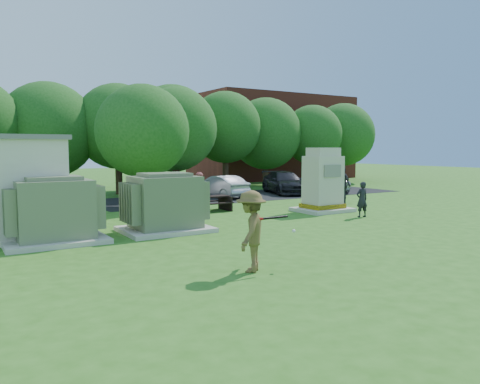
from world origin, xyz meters
TOP-DOWN VIEW (x-y plane):
  - ground at (0.00, 0.00)m, footprint 120.00×120.00m
  - brick_building at (18.00, 27.00)m, footprint 15.00×8.00m
  - parking_strip at (7.00, 13.50)m, footprint 20.00×6.00m
  - transformer_left at (-6.50, 4.50)m, footprint 3.00×2.40m
  - transformer_right at (-2.80, 4.50)m, footprint 3.00×2.40m
  - generator_cabinet at (5.50, 5.56)m, footprint 2.43×1.99m
  - picnic_table at (1.15, 8.35)m, footprint 1.67×1.26m
  - batter at (-3.19, -1.63)m, footprint 1.40×1.38m
  - person_by_generator at (5.69, 3.30)m, footprint 0.60×0.45m
  - person_at_picnic at (0.74, 8.70)m, footprint 0.92×0.73m
  - person_walking_right at (8.53, 7.42)m, footprint 0.59×1.21m
  - car_white at (1.76, 14.05)m, footprint 2.93×4.55m
  - car_silver_a at (4.61, 13.61)m, footprint 1.84×4.14m
  - car_dark at (9.31, 13.47)m, footprint 3.39×5.28m
  - car_silver_b at (12.10, 12.92)m, footprint 3.24×4.87m
  - batting_equipment at (-2.65, -1.80)m, footprint 1.14×0.16m
  - tree_row at (1.75, 18.50)m, footprint 41.30×13.30m

SIDE VIEW (x-z plane):
  - ground at x=0.00m, z-range 0.00..0.00m
  - parking_strip at x=7.00m, z-range 0.00..0.01m
  - picnic_table at x=1.15m, z-range 0.09..0.81m
  - car_silver_b at x=12.10m, z-range 0.00..1.24m
  - car_silver_a at x=4.61m, z-range 0.00..1.32m
  - car_dark at x=9.31m, z-range 0.00..1.42m
  - car_white at x=1.76m, z-range 0.00..1.44m
  - person_by_generator at x=5.69m, z-range 0.00..1.51m
  - person_at_picnic at x=0.74m, z-range 0.00..1.81m
  - batter at x=-3.19m, z-range 0.00..1.94m
  - transformer_left at x=-6.50m, z-range -0.07..2.00m
  - transformer_right at x=-2.80m, z-range -0.07..2.00m
  - person_walking_right at x=8.53m, z-range 0.00..2.00m
  - batting_equipment at x=-2.65m, z-range 0.99..1.43m
  - generator_cabinet at x=5.50m, z-range -0.18..2.78m
  - brick_building at x=18.00m, z-range 0.00..8.00m
  - tree_row at x=1.75m, z-range 0.50..7.80m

